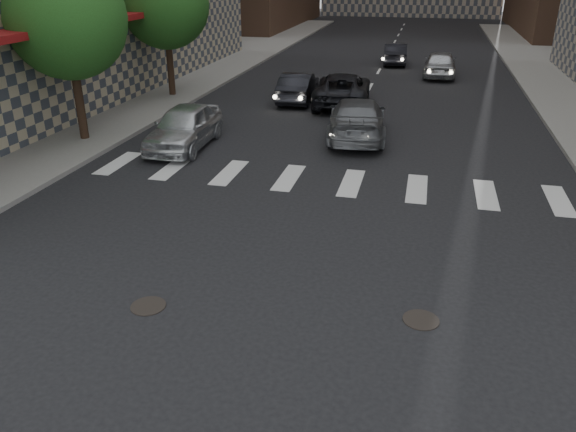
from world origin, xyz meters
The scene contains 11 objects.
ground centered at (0.00, 0.00, 0.00)m, with size 160.00×160.00×0.00m, color black.
sidewalk_left centered at (-14.50, 20.00, 0.07)m, with size 13.00×80.00×0.15m, color gray.
tree_b centered at (-9.45, 11.14, 4.65)m, with size 4.20×4.20×6.60m.
manhole_b centered at (-2.00, 1.20, 0.01)m, with size 0.70×0.70×0.02m, color black.
manhole_c centered at (3.30, 2.00, 0.01)m, with size 0.70×0.70×0.02m, color black.
silver_sedan centered at (-5.50, 11.29, 0.77)m, with size 1.82×4.52×1.54m, color silver.
traffic_car_a centered at (-3.10, 19.61, 0.70)m, with size 1.49×4.27×1.41m, color black.
traffic_car_b centered at (0.50, 14.00, 0.77)m, with size 2.15×5.29×1.54m, color slate.
traffic_car_c centered at (-0.88, 19.38, 0.75)m, with size 2.49×5.41×1.50m, color black.
traffic_car_d centered at (3.67, 28.00, 0.78)m, with size 1.85×4.59×1.56m, color #AEB1B6.
traffic_car_e centered at (0.75, 32.00, 0.68)m, with size 1.45×4.15×1.37m, color black.
Camera 1 is at (2.94, -7.31, 6.26)m, focal length 35.00 mm.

